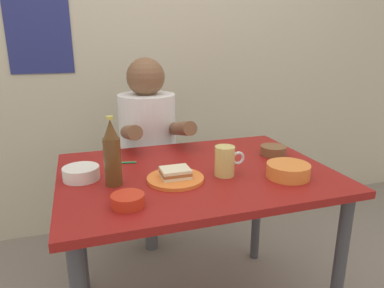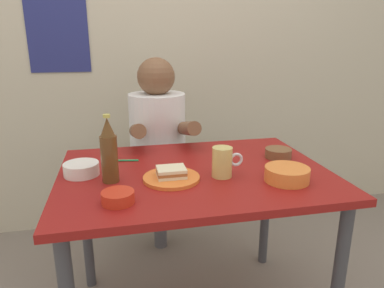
# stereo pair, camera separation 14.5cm
# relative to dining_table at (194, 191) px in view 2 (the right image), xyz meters

# --- Properties ---
(wall_back) EXTENTS (4.40, 0.09, 2.60)m
(wall_back) POSITION_rel_dining_table_xyz_m (-0.00, 1.05, 0.65)
(wall_back) COLOR #BCB299
(wall_back) RESTS_ON ground
(dining_table) EXTENTS (1.10, 0.80, 0.74)m
(dining_table) POSITION_rel_dining_table_xyz_m (0.00, 0.00, 0.00)
(dining_table) COLOR maroon
(dining_table) RESTS_ON ground
(stool) EXTENTS (0.34, 0.34, 0.45)m
(stool) POSITION_rel_dining_table_xyz_m (-0.08, 0.63, -0.30)
(stool) COLOR #4C4C51
(stool) RESTS_ON ground
(person_seated) EXTENTS (0.33, 0.56, 0.72)m
(person_seated) POSITION_rel_dining_table_xyz_m (-0.08, 0.62, 0.12)
(person_seated) COLOR white
(person_seated) RESTS_ON stool
(plate_orange) EXTENTS (0.22, 0.22, 0.01)m
(plate_orange) POSITION_rel_dining_table_xyz_m (-0.11, -0.08, 0.10)
(plate_orange) COLOR orange
(plate_orange) RESTS_ON dining_table
(sandwich) EXTENTS (0.11, 0.09, 0.04)m
(sandwich) POSITION_rel_dining_table_xyz_m (-0.11, -0.08, 0.13)
(sandwich) COLOR beige
(sandwich) RESTS_ON plate_orange
(beer_mug) EXTENTS (0.13, 0.08, 0.12)m
(beer_mug) POSITION_rel_dining_table_xyz_m (0.09, -0.09, 0.15)
(beer_mug) COLOR #D1BC66
(beer_mug) RESTS_ON dining_table
(beer_bottle) EXTENTS (0.06, 0.06, 0.26)m
(beer_bottle) POSITION_rel_dining_table_xyz_m (-0.34, -0.05, 0.21)
(beer_bottle) COLOR #593819
(beer_bottle) RESTS_ON dining_table
(condiment_bowl_brown) EXTENTS (0.12, 0.12, 0.04)m
(condiment_bowl_brown) POSITION_rel_dining_table_xyz_m (0.41, 0.08, 0.12)
(condiment_bowl_brown) COLOR brown
(condiment_bowl_brown) RESTS_ON dining_table
(soup_bowl_orange) EXTENTS (0.17, 0.17, 0.05)m
(soup_bowl_orange) POSITION_rel_dining_table_xyz_m (0.32, -0.18, 0.12)
(soup_bowl_orange) COLOR orange
(soup_bowl_orange) RESTS_ON dining_table
(rice_bowl_white) EXTENTS (0.14, 0.14, 0.05)m
(rice_bowl_white) POSITION_rel_dining_table_xyz_m (-0.45, 0.05, 0.12)
(rice_bowl_white) COLOR silver
(rice_bowl_white) RESTS_ON dining_table
(sauce_bowl_chili) EXTENTS (0.11, 0.11, 0.04)m
(sauce_bowl_chili) POSITION_rel_dining_table_xyz_m (-0.31, -0.24, 0.12)
(sauce_bowl_chili) COLOR red
(sauce_bowl_chili) RESTS_ON dining_table
(spoon) EXTENTS (0.13, 0.04, 0.01)m
(spoon) POSITION_rel_dining_table_xyz_m (-0.31, 0.18, 0.10)
(spoon) COLOR #26A559
(spoon) RESTS_ON dining_table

